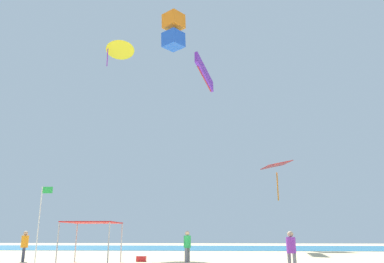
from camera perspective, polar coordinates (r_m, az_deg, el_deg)
The scene contains 11 objects.
ocean_strip at distance 49.59m, azimuth 1.42°, elevation -17.06°, with size 110.00×19.42×0.03m, color #1E6B93.
canopy_tent at distance 22.87m, azimuth -14.73°, elevation -13.32°, with size 2.83×2.76×2.27m.
person_near_tent at distance 17.79m, azimuth 14.68°, elevation -16.56°, with size 0.41×0.41×1.71m.
person_leftmost at distance 26.01m, azimuth -23.86°, elevation -15.15°, with size 0.42×0.43×1.78m.
person_central at distance 23.41m, azimuth -0.71°, elevation -16.52°, with size 0.42×0.45×1.78m.
banner_flag at distance 22.03m, azimuth -21.82°, elevation -11.97°, with size 0.61×0.06×4.06m.
cooler_box at distance 24.24m, azimuth -7.63°, elevation -18.41°, with size 0.57×0.37×0.35m.
kite_delta_yellow at distance 43.41m, azimuth -10.73°, elevation 12.19°, with size 3.81×3.83×2.89m.
kite_parafoil_purple at distance 53.93m, azimuth 1.86°, elevation 8.81°, with size 2.46×6.48×4.05m.
kite_diamond_red at distance 45.35m, azimuth 12.58°, elevation -5.21°, with size 3.54×3.59×4.45m.
kite_box_orange at distance 30.94m, azimuth -2.80°, elevation 14.89°, with size 1.91×1.93×2.90m.
Camera 1 is at (2.36, -21.28, 1.54)m, focal length 35.49 mm.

